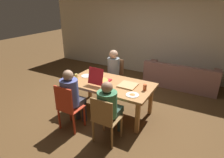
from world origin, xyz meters
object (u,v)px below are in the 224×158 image
(drinking_glass_0, at_px, (68,80))
(drinking_glass_1, at_px, (145,88))
(person_0, at_px, (72,94))
(chair_1, at_px, (115,76))
(person_2, at_px, (109,105))
(plate_0, at_px, (107,90))
(drinking_glass_2, at_px, (76,77))
(chair_0, at_px, (68,106))
(chair_2, at_px, (105,118))
(pizza_box_1, at_px, (100,80))
(person_1, at_px, (112,70))
(dining_table, at_px, (110,86))
(pizza_box_0, at_px, (128,85))
(couch, at_px, (180,78))
(plate_1, at_px, (87,76))
(plate_2, at_px, (132,95))

(drinking_glass_0, relative_size, drinking_glass_1, 1.03)
(person_0, relative_size, chair_1, 1.32)
(person_2, xyz_separation_m, plate_0, (-0.28, 0.43, 0.05))
(drinking_glass_0, distance_m, drinking_glass_2, 0.22)
(chair_0, xyz_separation_m, chair_2, (0.80, 0.03, -0.02))
(chair_2, distance_m, pizza_box_1, 1.08)
(person_1, bearing_deg, person_0, -90.00)
(dining_table, height_order, chair_1, chair_1)
(chair_1, xyz_separation_m, drinking_glass_2, (-0.37, -1.14, 0.31))
(person_2, height_order, pizza_box_1, person_2)
(chair_2, xyz_separation_m, drinking_glass_1, (0.36, 0.93, 0.28))
(dining_table, height_order, person_2, person_2)
(pizza_box_0, xyz_separation_m, drinking_glass_1, (0.38, -0.04, 0.05))
(drinking_glass_2, height_order, couch, drinking_glass_2)
(chair_2, distance_m, plate_1, 1.49)
(person_0, relative_size, couch, 0.60)
(chair_2, bearing_deg, pizza_box_1, 126.15)
(dining_table, height_order, couch, dining_table)
(plate_1, bearing_deg, drinking_glass_2, -105.59)
(pizza_box_0, bearing_deg, dining_table, -171.80)
(chair_0, xyz_separation_m, plate_2, (1.03, 0.66, 0.21))
(dining_table, xyz_separation_m, person_1, (-0.38, 0.80, 0.06))
(plate_0, xyz_separation_m, plate_2, (0.52, 0.05, 0.00))
(dining_table, xyz_separation_m, person_2, (0.42, -0.76, 0.03))
(person_1, bearing_deg, pizza_box_0, -43.26)
(plate_2, bearing_deg, drinking_glass_1, 66.57)
(chair_1, distance_m, drinking_glass_0, 1.45)
(plate_1, bearing_deg, plate_0, -26.88)
(pizza_box_1, height_order, drinking_glass_0, pizza_box_1)
(chair_1, bearing_deg, person_0, -90.00)
(plate_1, bearing_deg, chair_0, -74.09)
(person_1, xyz_separation_m, person_2, (0.80, -1.55, -0.03))
(plate_0, bearing_deg, pizza_box_0, 55.49)
(person_2, bearing_deg, couch, 77.11)
(person_1, height_order, couch, person_1)
(person_2, xyz_separation_m, plate_1, (-1.09, 0.84, 0.05))
(pizza_box_0, xyz_separation_m, plate_1, (-1.07, 0.02, -0.01))
(chair_1, distance_m, pizza_box_0, 1.21)
(dining_table, bearing_deg, couch, 63.53)
(chair_0, distance_m, chair_1, 1.88)
(dining_table, relative_size, couch, 0.92)
(chair_2, bearing_deg, chair_0, -178.01)
(plate_0, bearing_deg, chair_2, -63.99)
(person_0, distance_m, pizza_box_0, 1.16)
(chair_2, distance_m, person_2, 0.23)
(chair_1, relative_size, drinking_glass_0, 7.11)
(couch, bearing_deg, plate_1, -129.77)
(chair_0, bearing_deg, drinking_glass_2, 116.52)
(chair_0, distance_m, plate_1, 1.08)
(plate_1, bearing_deg, person_1, 67.91)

